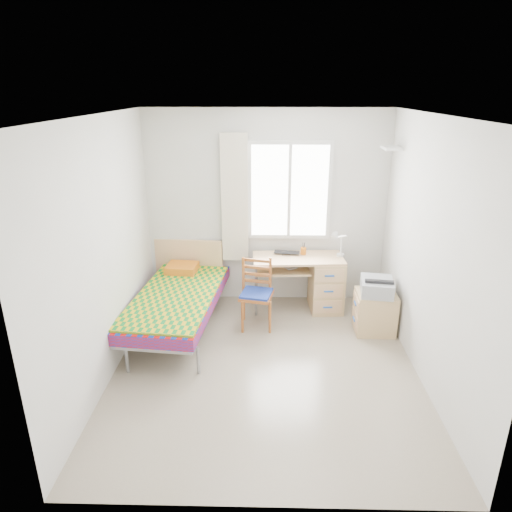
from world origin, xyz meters
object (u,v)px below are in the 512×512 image
at_px(chair, 257,289).
at_px(cabinet, 375,312).
at_px(bed, 178,297).
at_px(desk, 321,281).
at_px(printer, 377,286).

height_order(chair, cabinet, chair).
xyz_separation_m(bed, chair, (0.97, 0.12, 0.07)).
height_order(desk, chair, chair).
bearing_deg(printer, bed, -172.01).
relative_size(desk, printer, 2.54).
xyz_separation_m(desk, chair, (-0.84, -0.47, 0.09)).
bearing_deg(printer, desk, 142.54).
xyz_separation_m(desk, printer, (0.59, -0.61, 0.20)).
bearing_deg(chair, cabinet, 7.06).
relative_size(bed, printer, 4.37).
bearing_deg(cabinet, printer, -131.79).
bearing_deg(chair, desk, 41.59).
distance_m(chair, cabinet, 1.46).
bearing_deg(printer, chair, -177.11).
distance_m(bed, chair, 0.98).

